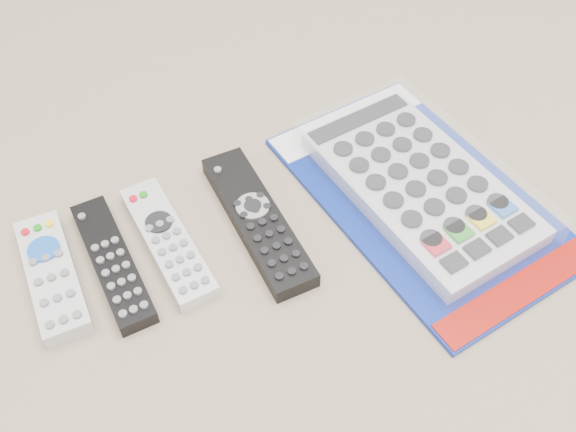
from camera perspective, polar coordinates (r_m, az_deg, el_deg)
name	(u,v)px	position (r m, az deg, el deg)	size (l,w,h in m)	color
remote_small_grey	(52,276)	(0.72, -20.21, -4.99)	(0.05, 0.16, 0.02)	silver
remote_slim_black	(113,262)	(0.71, -15.32, -4.00)	(0.04, 0.18, 0.02)	black
remote_silver_dvd	(168,241)	(0.71, -10.63, -2.22)	(0.05, 0.18, 0.02)	silver
remote_large_black	(258,220)	(0.72, -2.72, -0.33)	(0.05, 0.21, 0.02)	black
jumbo_remote_packaged	(421,184)	(0.76, 11.71, 2.81)	(0.25, 0.37, 0.05)	navy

